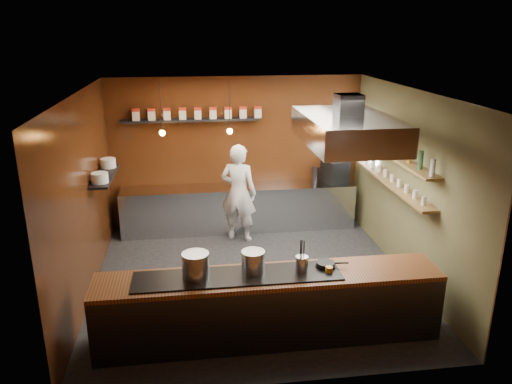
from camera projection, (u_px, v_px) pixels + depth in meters
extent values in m
plane|color=black|center=(253.00, 279.00, 8.07)|extent=(5.00, 5.00, 0.00)
plane|color=#341909|center=(237.00, 153.00, 9.95)|extent=(5.00, 0.00, 5.00)
plane|color=#341909|center=(83.00, 199.00, 7.28)|extent=(0.00, 5.00, 5.00)
plane|color=brown|center=(409.00, 185.00, 7.92)|extent=(0.00, 5.00, 5.00)
plane|color=silver|center=(253.00, 92.00, 7.13)|extent=(5.00, 5.00, 0.00)
plane|color=white|center=(370.00, 138.00, 9.39)|extent=(0.00, 1.00, 1.00)
cube|color=silver|center=(239.00, 208.00, 9.97)|extent=(4.60, 0.65, 0.90)
cube|color=#38383D|center=(269.00, 309.00, 6.43)|extent=(4.40, 0.70, 0.86)
cube|color=brown|center=(269.00, 277.00, 6.29)|extent=(4.40, 0.72, 0.06)
cube|color=black|center=(238.00, 276.00, 6.22)|extent=(2.60, 0.55, 0.02)
cube|color=black|center=(190.00, 120.00, 9.48)|extent=(2.60, 0.26, 0.04)
cube|color=black|center=(105.00, 176.00, 8.22)|extent=(0.30, 1.40, 0.04)
cube|color=olive|center=(394.00, 155.00, 8.05)|extent=(0.26, 2.80, 0.04)
cube|color=olive|center=(392.00, 183.00, 8.20)|extent=(0.26, 2.80, 0.04)
cube|color=#38383D|center=(349.00, 105.00, 6.96)|extent=(0.35, 0.35, 0.30)
cube|color=silver|center=(347.00, 130.00, 7.07)|extent=(1.20, 2.00, 0.40)
cube|color=white|center=(346.00, 144.00, 7.14)|extent=(1.00, 1.80, 0.02)
cylinder|color=black|center=(161.00, 108.00, 8.69)|extent=(0.01, 0.01, 0.90)
sphere|color=orange|center=(162.00, 133.00, 8.83)|extent=(0.10, 0.10, 0.10)
cylinder|color=black|center=(229.00, 106.00, 8.84)|extent=(0.01, 0.01, 0.90)
sphere|color=orange|center=(230.00, 131.00, 8.98)|extent=(0.10, 0.10, 0.10)
cube|color=#C1B5A0|center=(136.00, 116.00, 9.32)|extent=(0.13, 0.13, 0.17)
cube|color=#A62514|center=(136.00, 110.00, 9.29)|extent=(0.13, 0.13, 0.05)
cube|color=#C1B5A0|center=(152.00, 116.00, 9.36)|extent=(0.13, 0.13, 0.17)
cube|color=#A62514|center=(151.00, 110.00, 9.33)|extent=(0.13, 0.13, 0.05)
cube|color=#C1B5A0|center=(167.00, 115.00, 9.40)|extent=(0.13, 0.13, 0.17)
cube|color=#A62514|center=(167.00, 109.00, 9.36)|extent=(0.14, 0.13, 0.05)
cube|color=#C1B5A0|center=(183.00, 115.00, 9.43)|extent=(0.13, 0.13, 0.17)
cube|color=#A62514|center=(182.00, 109.00, 9.40)|extent=(0.13, 0.13, 0.05)
cube|color=#C1B5A0|center=(198.00, 115.00, 9.47)|extent=(0.13, 0.13, 0.17)
cube|color=#A62514|center=(198.00, 109.00, 9.44)|extent=(0.14, 0.13, 0.05)
cube|color=#C1B5A0|center=(213.00, 114.00, 9.51)|extent=(0.13, 0.13, 0.17)
cube|color=#A62514|center=(213.00, 108.00, 9.47)|extent=(0.14, 0.13, 0.05)
cube|color=#C1B5A0|center=(228.00, 114.00, 9.54)|extent=(0.13, 0.13, 0.17)
cube|color=#A62514|center=(228.00, 108.00, 9.51)|extent=(0.14, 0.13, 0.05)
cube|color=#C1B5A0|center=(243.00, 114.00, 9.58)|extent=(0.13, 0.13, 0.17)
cube|color=#A62514|center=(243.00, 108.00, 9.55)|extent=(0.14, 0.13, 0.05)
cube|color=#C1B5A0|center=(258.00, 113.00, 9.62)|extent=(0.13, 0.13, 0.17)
cube|color=#A62514|center=(258.00, 107.00, 9.58)|extent=(0.14, 0.13, 0.05)
cylinder|color=white|center=(100.00, 178.00, 7.77)|extent=(0.26, 0.26, 0.16)
cylinder|color=white|center=(108.00, 163.00, 8.62)|extent=(0.26, 0.26, 0.16)
cylinder|color=silver|center=(433.00, 168.00, 6.78)|extent=(0.06, 0.06, 0.24)
cylinder|color=#2D5933|center=(421.00, 161.00, 7.13)|extent=(0.06, 0.06, 0.24)
cylinder|color=#8C601E|center=(410.00, 155.00, 7.48)|extent=(0.06, 0.06, 0.24)
cylinder|color=silver|center=(400.00, 149.00, 7.83)|extent=(0.06, 0.06, 0.24)
cylinder|color=#2D5933|center=(390.00, 144.00, 8.18)|extent=(0.06, 0.06, 0.24)
cylinder|color=#8C601E|center=(382.00, 139.00, 8.53)|extent=(0.06, 0.06, 0.24)
cylinder|color=silver|center=(374.00, 135.00, 8.88)|extent=(0.06, 0.06, 0.24)
cylinder|color=#2D5933|center=(367.00, 131.00, 9.23)|extent=(0.06, 0.06, 0.24)
cylinder|color=silver|center=(424.00, 201.00, 7.09)|extent=(0.07, 0.07, 0.13)
cylinder|color=silver|center=(415.00, 194.00, 7.36)|extent=(0.07, 0.07, 0.13)
cylinder|color=silver|center=(407.00, 189.00, 7.63)|extent=(0.07, 0.07, 0.13)
cylinder|color=silver|center=(399.00, 183.00, 7.90)|extent=(0.07, 0.07, 0.13)
cylinder|color=silver|center=(392.00, 178.00, 8.17)|extent=(0.07, 0.07, 0.13)
cylinder|color=silver|center=(385.00, 173.00, 8.44)|extent=(0.07, 0.07, 0.13)
cylinder|color=silver|center=(379.00, 168.00, 8.71)|extent=(0.07, 0.07, 0.13)
cylinder|color=silver|center=(373.00, 164.00, 8.98)|extent=(0.07, 0.07, 0.13)
cylinder|color=silver|center=(368.00, 160.00, 9.25)|extent=(0.07, 0.07, 0.13)
cylinder|color=#B5B8BD|center=(196.00, 266.00, 6.11)|extent=(0.41, 0.41, 0.33)
cylinder|color=silver|center=(253.00, 261.00, 6.27)|extent=(0.38, 0.38, 0.28)
cylinder|color=silver|center=(302.00, 264.00, 6.29)|extent=(0.18, 0.18, 0.20)
cylinder|color=black|center=(325.00, 265.00, 6.44)|extent=(0.26, 0.26, 0.03)
cylinder|color=black|center=(326.00, 263.00, 6.43)|extent=(0.24, 0.24, 0.03)
cylinder|color=black|center=(341.00, 263.00, 6.44)|extent=(0.18, 0.04, 0.02)
cylinder|color=gold|center=(329.00, 270.00, 6.30)|extent=(0.12, 0.12, 0.09)
cube|color=black|center=(335.00, 171.00, 10.05)|extent=(0.56, 0.55, 0.45)
imported|color=silver|center=(239.00, 193.00, 9.33)|extent=(0.80, 0.69, 1.87)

